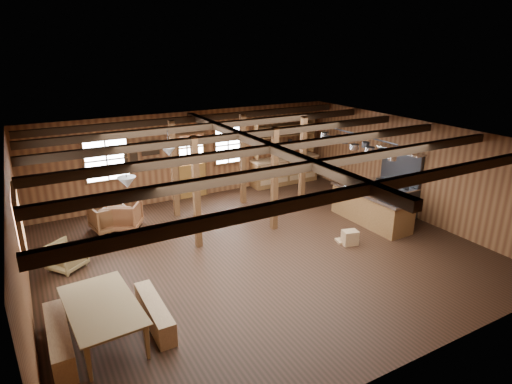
% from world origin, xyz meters
% --- Properties ---
extents(room, '(10.04, 9.04, 2.84)m').
position_xyz_m(room, '(0.00, 0.00, 1.40)').
color(room, black).
rests_on(room, ground).
extents(ceiling_joists, '(9.80, 8.82, 0.18)m').
position_xyz_m(ceiling_joists, '(0.00, 0.18, 2.68)').
color(ceiling_joists, black).
rests_on(ceiling_joists, ceiling).
extents(timber_posts, '(3.95, 2.35, 2.80)m').
position_xyz_m(timber_posts, '(0.52, 2.08, 1.40)').
color(timber_posts, '#3F2512').
rests_on(timber_posts, floor).
extents(back_door, '(1.02, 0.08, 2.15)m').
position_xyz_m(back_door, '(0.00, 4.45, 0.88)').
color(back_door, brown).
rests_on(back_door, floor).
extents(window_back_left, '(1.32, 0.06, 1.32)m').
position_xyz_m(window_back_left, '(-2.60, 4.46, 1.60)').
color(window_back_left, white).
rests_on(window_back_left, wall_back).
extents(window_back_right, '(1.02, 0.06, 1.32)m').
position_xyz_m(window_back_right, '(1.30, 4.46, 1.60)').
color(window_back_right, white).
rests_on(window_back_right, wall_back).
extents(window_left, '(0.14, 1.24, 1.32)m').
position_xyz_m(window_left, '(-4.96, 0.50, 1.60)').
color(window_left, white).
rests_on(window_left, wall_back).
extents(notice_boards, '(1.08, 0.03, 0.90)m').
position_xyz_m(notice_boards, '(-1.50, 4.46, 1.64)').
color(notice_boards, beige).
rests_on(notice_boards, wall_back).
extents(back_counter, '(2.55, 0.60, 2.45)m').
position_xyz_m(back_counter, '(3.40, 4.20, 0.60)').
color(back_counter, brown).
rests_on(back_counter, floor).
extents(pendant_lamps, '(1.86, 2.36, 0.66)m').
position_xyz_m(pendant_lamps, '(-2.25, 1.00, 2.25)').
color(pendant_lamps, '#2B2B2E').
rests_on(pendant_lamps, ceiling).
extents(pot_rack, '(0.42, 3.00, 0.45)m').
position_xyz_m(pot_rack, '(3.04, 0.35, 2.29)').
color(pot_rack, '#2B2B2E').
rests_on(pot_rack, ceiling).
extents(kitchen_island, '(0.92, 2.51, 1.20)m').
position_xyz_m(kitchen_island, '(3.60, 0.03, 0.48)').
color(kitchen_island, brown).
rests_on(kitchen_island, floor).
extents(step_stool, '(0.48, 0.39, 0.37)m').
position_xyz_m(step_stool, '(2.16, -0.77, 0.19)').
color(step_stool, '#956643').
rests_on(step_stool, floor).
extents(commercial_range, '(0.80, 1.55, 1.92)m').
position_xyz_m(commercial_range, '(4.65, 0.29, 0.62)').
color(commercial_range, '#2B2B2E').
rests_on(commercial_range, floor).
extents(dining_table, '(1.21, 2.02, 0.69)m').
position_xyz_m(dining_table, '(-3.90, -1.53, 0.34)').
color(dining_table, olive).
rests_on(dining_table, floor).
extents(bench_wall, '(0.33, 1.74, 0.48)m').
position_xyz_m(bench_wall, '(-4.65, -1.53, 0.24)').
color(bench_wall, '#956643').
rests_on(bench_wall, floor).
extents(bench_aisle, '(0.30, 1.62, 0.44)m').
position_xyz_m(bench_aisle, '(-3.07, -1.53, 0.22)').
color(bench_aisle, '#956643').
rests_on(bench_aisle, floor).
extents(armchair_a, '(0.94, 0.96, 0.76)m').
position_xyz_m(armchair_a, '(-2.98, 3.10, 0.38)').
color(armchair_a, brown).
rests_on(armchair_a, floor).
extents(armchair_b, '(1.14, 1.15, 0.78)m').
position_xyz_m(armchair_b, '(-2.56, 2.98, 0.39)').
color(armchair_b, brown).
rests_on(armchair_b, floor).
extents(armchair_c, '(0.96, 0.95, 0.63)m').
position_xyz_m(armchair_c, '(-4.20, 1.39, 0.32)').
color(armchair_c, olive).
rests_on(armchair_c, floor).
extents(counter_pot, '(0.26, 0.26, 0.16)m').
position_xyz_m(counter_pot, '(3.63, 1.04, 1.02)').
color(counter_pot, '#B6B9BE').
rests_on(counter_pot, kitchen_island).
extents(bowl, '(0.35, 0.35, 0.07)m').
position_xyz_m(bowl, '(3.30, 0.54, 0.97)').
color(bowl, silver).
rests_on(bowl, kitchen_island).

